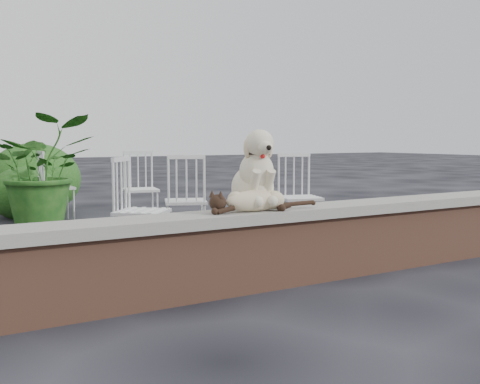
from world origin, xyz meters
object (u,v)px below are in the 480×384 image
cat (254,199)px  chair_d (300,196)px  chair_e (56,186)px  chair_c (186,200)px  dog (253,169)px  potted_plant_a (43,170)px  chair_b (141,188)px  chair_a (142,210)px

cat → chair_d: chair_d is taller
chair_e → chair_c: (0.73, -2.39, 0.00)m
dog → cat: (-0.08, -0.15, -0.21)m
cat → potted_plant_a: potted_plant_a is taller
chair_b → cat: bearing=-85.3°
chair_c → potted_plant_a: bearing=-43.9°
dog → chair_b: (0.42, 3.31, -0.41)m
chair_d → chair_a: 1.95m
dog → cat: size_ratio=0.58×
cat → potted_plant_a: bearing=106.9°
cat → potted_plant_a: (-0.56, 4.11, 0.04)m
chair_b → chair_c: bearing=-81.3°
dog → chair_a: size_ratio=0.64×
chair_d → chair_c: same height
cat → chair_b: bearing=90.9°
chair_b → potted_plant_a: bearing=161.2°
chair_c → potted_plant_a: (-0.95, 2.19, 0.23)m
chair_b → potted_plant_a: potted_plant_a is taller
chair_d → cat: bearing=-118.3°
chair_d → chair_b: (-1.11, 1.87, 0.00)m
chair_b → potted_plant_a: 1.27m
chair_b → chair_c: size_ratio=1.00×
dog → chair_c: bearing=89.3°
chair_e → potted_plant_a: potted_plant_a is taller
chair_e → cat: bearing=-173.6°
dog → chair_d: (1.53, 1.44, -0.41)m
chair_d → potted_plant_a: size_ratio=0.67×
dog → chair_e: dog is taller
chair_e → chair_a: size_ratio=1.00×
cat → chair_b: chair_b is taller
chair_a → chair_c: size_ratio=1.00×
cat → chair_e: chair_e is taller
dog → cat: dog is taller
dog → chair_b: dog is taller
chair_a → chair_b: (0.83, 2.11, 0.00)m
potted_plant_a → chair_a: bearing=-85.1°
dog → cat: bearing=-109.0°
chair_d → chair_c: (-1.23, 0.34, 0.00)m
chair_e → chair_c: 2.50m
chair_a → chair_b: same height
dog → chair_a: 1.33m
chair_d → potted_plant_a: 3.34m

